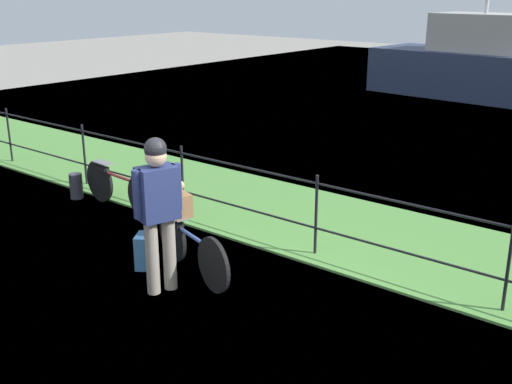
{
  "coord_description": "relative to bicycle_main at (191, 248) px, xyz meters",
  "views": [
    {
      "loc": [
        3.82,
        -3.81,
        3.1
      ],
      "look_at": [
        -0.39,
        1.4,
        0.9
      ],
      "focal_mm": 43.82,
      "sensor_mm": 36.0,
      "label": 1
    }
  ],
  "objects": [
    {
      "name": "iron_fence",
      "position": [
        0.79,
        1.32,
        0.27
      ],
      "size": [
        18.04,
        0.04,
        1.02
      ],
      "color": "black",
      "rests_on": "ground"
    },
    {
      "name": "ground_plane",
      "position": [
        0.79,
        -0.75,
        -0.33
      ],
      "size": [
        60.0,
        60.0,
        0.0
      ],
      "primitive_type": "plane",
      "color": "gray"
    },
    {
      "name": "cyclist_person",
      "position": [
        0.03,
        -0.48,
        0.68
      ],
      "size": [
        0.37,
        0.52,
        1.68
      ],
      "color": "gray",
      "rests_on": "ground"
    },
    {
      "name": "backpack_on_paving",
      "position": [
        -0.56,
        -0.2,
        -0.13
      ],
      "size": [
        0.31,
        0.33,
        0.4
      ],
      "primitive_type": "cube",
      "rotation": [
        0.0,
        0.0,
        2.17
      ],
      "color": "#28517A",
      "rests_on": "ground"
    },
    {
      "name": "terrier_dog",
      "position": [
        -0.3,
        0.09,
        0.63
      ],
      "size": [
        0.32,
        0.22,
        0.18
      ],
      "color": "tan",
      "rests_on": "wooden_crate"
    },
    {
      "name": "bicycle_main",
      "position": [
        0.0,
        0.0,
        0.0
      ],
      "size": [
        1.51,
        0.51,
        0.61
      ],
      "color": "black",
      "rests_on": "ground"
    },
    {
      "name": "bicycle_parked",
      "position": [
        -2.36,
        0.92,
        0.01
      ],
      "size": [
        1.71,
        0.23,
        0.64
      ],
      "color": "black",
      "rests_on": "ground"
    },
    {
      "name": "moored_boat_mid",
      "position": [
        -1.88,
        13.94,
        0.58
      ],
      "size": [
        6.41,
        2.94,
        4.0
      ],
      "color": "#2D3856",
      "rests_on": "ground"
    },
    {
      "name": "grass_strip",
      "position": [
        0.79,
        2.24,
        -0.31
      ],
      "size": [
        27.0,
        2.4,
        0.03
      ],
      "primitive_type": "cube",
      "color": "#569342",
      "rests_on": "ground"
    },
    {
      "name": "mooring_bollard",
      "position": [
        -3.28,
        0.82,
        -0.13
      ],
      "size": [
        0.2,
        0.2,
        0.39
      ],
      "primitive_type": "cylinder",
      "color": "#38383D",
      "rests_on": "ground"
    },
    {
      "name": "wooden_crate",
      "position": [
        -0.32,
        0.1,
        0.42
      ],
      "size": [
        0.41,
        0.36,
        0.27
      ],
      "primitive_type": "cube",
      "rotation": [
        0.0,
        0.0,
        -0.3
      ],
      "color": "olive",
      "rests_on": "bicycle_main"
    }
  ]
}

